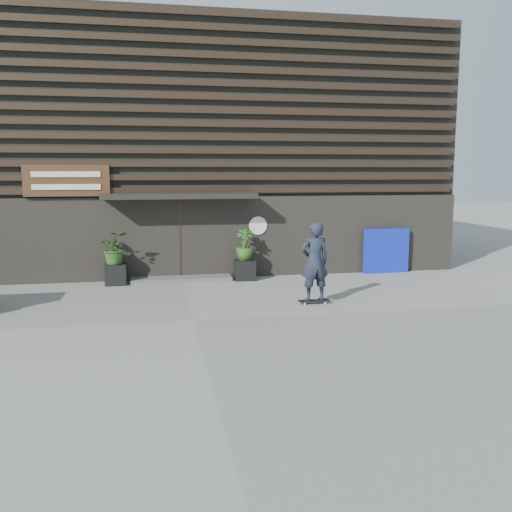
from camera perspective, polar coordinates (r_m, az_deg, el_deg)
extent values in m
plane|color=gray|center=(12.48, -6.47, -6.57)|extent=(80.00, 80.00, 0.00)
cube|color=#51514F|center=(16.94, -7.64, -2.32)|extent=(3.00, 0.80, 0.12)
cube|color=black|center=(16.71, -14.14, -1.82)|extent=(0.60, 0.60, 0.60)
imported|color=#2D591E|center=(16.59, -14.24, 0.83)|extent=(0.86, 0.75, 0.96)
cube|color=black|center=(16.90, -1.17, -1.44)|extent=(0.60, 0.60, 0.60)
imported|color=#2D591E|center=(16.78, -1.18, 1.18)|extent=(0.54, 0.54, 0.96)
cube|color=#0D1FB4|center=(18.47, 13.17, 0.52)|extent=(1.54, 0.17, 1.44)
cube|color=black|center=(22.04, -8.63, 10.49)|extent=(18.00, 10.00, 8.00)
cube|color=black|center=(17.09, -7.78, 1.82)|extent=(18.00, 0.12, 2.50)
cube|color=#38281E|center=(16.92, -7.87, 6.67)|extent=(17.60, 0.08, 0.18)
cube|color=#38281E|center=(16.91, -7.90, 8.00)|extent=(17.60, 0.08, 0.18)
cube|color=#38281E|center=(16.91, -7.92, 9.33)|extent=(17.60, 0.08, 0.18)
cube|color=#38281E|center=(16.92, -7.95, 10.66)|extent=(17.60, 0.08, 0.18)
cube|color=#38281E|center=(16.94, -7.98, 11.98)|extent=(17.60, 0.08, 0.18)
cube|color=#38281E|center=(16.97, -8.01, 13.31)|extent=(17.60, 0.08, 0.18)
cube|color=#38281E|center=(17.01, -8.04, 14.62)|extent=(17.60, 0.08, 0.18)
cube|color=#38281E|center=(17.05, -8.07, 15.93)|extent=(17.60, 0.08, 0.18)
cube|color=#38281E|center=(17.11, -8.10, 17.24)|extent=(17.60, 0.08, 0.18)
cube|color=#38281E|center=(17.17, -8.13, 18.53)|extent=(17.60, 0.08, 0.18)
cube|color=#38281E|center=(17.24, -8.16, 19.82)|extent=(17.60, 0.08, 0.18)
cube|color=#38281E|center=(17.32, -8.19, 21.09)|extent=(17.60, 0.08, 0.18)
cube|color=#38281E|center=(17.41, -8.22, 22.35)|extent=(17.60, 0.08, 0.18)
cube|color=#38281E|center=(17.51, -8.25, 23.60)|extent=(17.60, 0.08, 0.18)
cube|color=black|center=(16.55, -7.79, 6.11)|extent=(4.50, 1.00, 0.15)
cube|color=black|center=(17.26, -7.80, 1.55)|extent=(2.40, 0.30, 2.30)
cube|color=#38281E|center=(17.08, -7.77, 1.48)|extent=(0.06, 0.10, 2.30)
cube|color=#472B19|center=(16.98, -18.82, 7.31)|extent=(2.40, 0.10, 0.90)
cube|color=beige|center=(16.91, -18.88, 7.92)|extent=(1.90, 0.02, 0.16)
cube|color=beige|center=(16.91, -18.82, 6.70)|extent=(1.90, 0.02, 0.16)
cylinder|color=white|center=(17.26, 0.20, 3.13)|extent=(0.56, 0.03, 0.56)
cube|color=black|center=(13.96, 5.95, -4.55)|extent=(0.78, 0.20, 0.02)
cylinder|color=#ABABA7|center=(13.81, 5.03, -4.93)|extent=(0.06, 0.03, 0.06)
cylinder|color=#B2B3AE|center=(14.00, 4.81, -4.74)|extent=(0.06, 0.03, 0.06)
cylinder|color=#B5B5B0|center=(13.96, 7.09, -4.82)|extent=(0.06, 0.03, 0.06)
cylinder|color=#B0B0AB|center=(14.14, 6.84, -4.63)|extent=(0.06, 0.03, 0.06)
imported|color=#1A212E|center=(13.77, 6.01, -0.56)|extent=(0.74, 0.51, 1.95)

